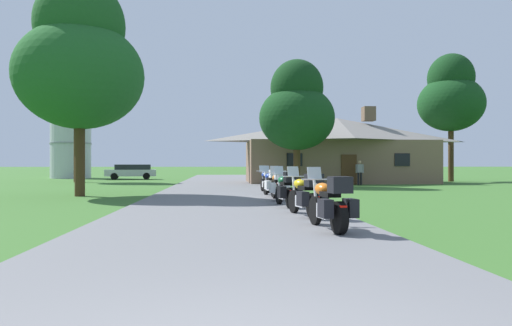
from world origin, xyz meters
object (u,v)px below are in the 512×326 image
(bystander_gray_shirt_near_lodge, at_px, (360,171))
(parked_silver_suv_far_left, at_px, (131,171))
(motorcycle_blue_farthest_in_row, at_px, (266,181))
(tree_right_of_lodge, at_px, (451,96))
(motorcycle_orange_nearest_to_camera, at_px, (330,204))
(motorcycle_green_third_in_row, at_px, (286,190))
(tree_left_near, at_px, (80,61))
(motorcycle_yellow_second_in_row, at_px, (306,195))
(motorcycle_blue_fifth_in_row, at_px, (271,183))
(metal_silo_distant, at_px, (71,139))
(tree_by_lodge_front, at_px, (297,109))
(tree_left_far, at_px, (77,98))
(motorcycle_orange_fourth_in_row, at_px, (278,186))

(bystander_gray_shirt_near_lodge, relative_size, parked_silver_suv_far_left, 0.34)
(motorcycle_blue_farthest_in_row, height_order, tree_right_of_lodge, tree_right_of_lodge)
(motorcycle_orange_nearest_to_camera, height_order, tree_right_of_lodge, tree_right_of_lodge)
(motorcycle_green_third_in_row, bearing_deg, tree_left_near, 135.20)
(motorcycle_yellow_second_in_row, relative_size, parked_silver_suv_far_left, 0.43)
(motorcycle_orange_nearest_to_camera, distance_m, tree_left_near, 15.55)
(motorcycle_blue_fifth_in_row, distance_m, metal_silo_distant, 34.07)
(tree_right_of_lodge, distance_m, metal_silo_distant, 36.26)
(motorcycle_yellow_second_in_row, height_order, tree_left_near, tree_left_near)
(bystander_gray_shirt_near_lodge, xyz_separation_m, metal_silo_distant, (-24.66, 17.82, 3.11))
(bystander_gray_shirt_near_lodge, xyz_separation_m, tree_left_near, (-15.64, -9.83, 5.09))
(tree_right_of_lodge, bearing_deg, tree_by_lodge_front, -151.01)
(motorcycle_yellow_second_in_row, xyz_separation_m, motorcycle_green_third_in_row, (-0.12, 2.82, 0.00))
(bystander_gray_shirt_near_lodge, bearing_deg, tree_left_far, -10.38)
(tree_by_lodge_front, distance_m, metal_silo_distant, 28.02)
(motorcycle_orange_fourth_in_row, relative_size, motorcycle_blue_farthest_in_row, 1.00)
(motorcycle_yellow_second_in_row, relative_size, metal_silo_distant, 0.26)
(motorcycle_yellow_second_in_row, xyz_separation_m, parked_silver_suv_far_left, (-10.54, 32.35, 0.17))
(tree_left_near, height_order, metal_silo_distant, tree_left_near)
(motorcycle_orange_nearest_to_camera, xyz_separation_m, metal_silo_distant, (-17.49, 39.51, 3.43))
(motorcycle_blue_fifth_in_row, xyz_separation_m, tree_by_lodge_front, (2.67, 9.56, 4.32))
(motorcycle_blue_farthest_in_row, relative_size, tree_left_near, 0.21)
(tree_right_of_lodge, bearing_deg, motorcycle_blue_fifth_in_row, -134.00)
(bystander_gray_shirt_near_lodge, xyz_separation_m, tree_left_far, (-20.79, 6.84, 5.77))
(tree_left_far, bearing_deg, motorcycle_green_third_in_row, -59.78)
(motorcycle_orange_fourth_in_row, distance_m, parked_silver_suv_far_left, 28.85)
(tree_left_near, bearing_deg, metal_silo_distant, 108.07)
(motorcycle_blue_farthest_in_row, height_order, metal_silo_distant, metal_silo_distant)
(motorcycle_blue_fifth_in_row, relative_size, motorcycle_blue_farthest_in_row, 1.00)
(bystander_gray_shirt_near_lodge, distance_m, tree_by_lodge_front, 6.32)
(tree_left_far, bearing_deg, motorcycle_blue_farthest_in_row, -48.29)
(motorcycle_blue_fifth_in_row, height_order, tree_left_far, tree_left_far)
(bystander_gray_shirt_near_lodge, height_order, tree_left_far, tree_left_far)
(motorcycle_orange_nearest_to_camera, relative_size, tree_left_far, 0.21)
(bystander_gray_shirt_near_lodge, height_order, tree_by_lodge_front, tree_by_lodge_front)
(motorcycle_green_third_in_row, height_order, tree_right_of_lodge, tree_right_of_lodge)
(motorcycle_green_third_in_row, relative_size, tree_left_far, 0.21)
(motorcycle_yellow_second_in_row, relative_size, motorcycle_blue_farthest_in_row, 0.99)
(motorcycle_blue_fifth_in_row, xyz_separation_m, tree_right_of_lodge, (16.79, 17.38, 6.42))
(bystander_gray_shirt_near_lodge, height_order, parked_silver_suv_far_left, bystander_gray_shirt_near_lodge)
(tree_by_lodge_front, xyz_separation_m, metal_silo_distant, (-20.07, 19.52, -0.88))
(motorcycle_yellow_second_in_row, distance_m, motorcycle_orange_fourth_in_row, 5.48)
(motorcycle_blue_farthest_in_row, relative_size, parked_silver_suv_far_left, 0.43)
(bystander_gray_shirt_near_lodge, xyz_separation_m, parked_silver_suv_far_left, (-17.73, 13.24, -0.15))
(motorcycle_orange_fourth_in_row, xyz_separation_m, tree_right_of_lodge, (16.79, 19.75, 6.42))
(motorcycle_orange_fourth_in_row, xyz_separation_m, bystander_gray_shirt_near_lodge, (7.26, 13.64, 0.32))
(motorcycle_blue_fifth_in_row, xyz_separation_m, bystander_gray_shirt_near_lodge, (7.25, 11.27, 0.32))
(tree_left_far, height_order, metal_silo_distant, tree_left_far)
(motorcycle_orange_fourth_in_row, xyz_separation_m, tree_left_far, (-13.53, 20.47, 6.09))
(motorcycle_orange_nearest_to_camera, relative_size, motorcycle_orange_fourth_in_row, 1.00)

